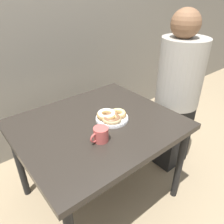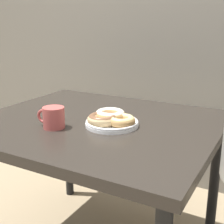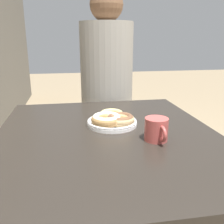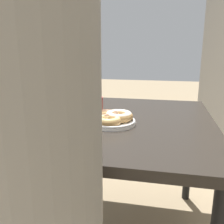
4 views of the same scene
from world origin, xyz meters
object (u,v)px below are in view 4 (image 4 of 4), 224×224
object	(u,v)px
person_figure	(26,186)
coffee_mug	(95,105)
donut_plate	(112,118)
dining_table	(122,133)

from	to	relation	value
person_figure	coffee_mug	bearing A→B (deg)	-175.53
coffee_mug	person_figure	xyz separation A→B (m)	(0.83, 0.07, -0.00)
donut_plate	person_figure	xyz separation A→B (m)	(0.64, -0.07, 0.01)
dining_table	coffee_mug	world-z (taller)	coffee_mug
donut_plate	coffee_mug	distance (m)	0.24
donut_plate	person_figure	distance (m)	0.64
dining_table	donut_plate	xyz separation A→B (m)	(0.09, -0.03, 0.10)
dining_table	person_figure	xyz separation A→B (m)	(0.73, -0.11, 0.11)
dining_table	person_figure	bearing A→B (deg)	-8.15
donut_plate	coffee_mug	bearing A→B (deg)	-144.83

